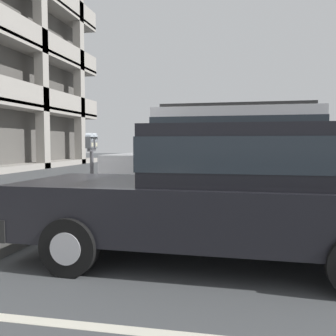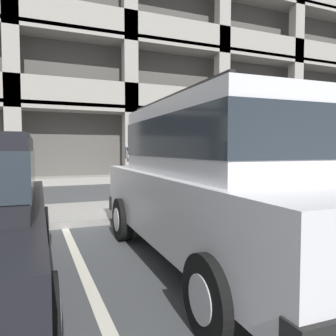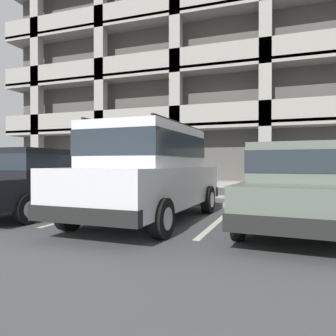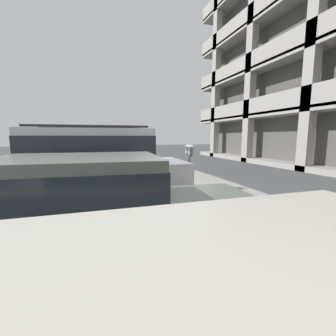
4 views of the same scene
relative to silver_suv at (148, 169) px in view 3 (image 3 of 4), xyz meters
The scene contains 8 objects.
ground_plane 2.66m from the silver_suv, 92.83° to the left, with size 80.00×80.00×0.10m.
sidewalk 3.84m from the silver_suv, 91.84° to the left, with size 40.00×2.20×0.12m.
parking_stall_lines 2.03m from the silver_suv, 35.74° to the left, with size 12.21×4.80×0.01m.
silver_suv is the anchor object (origin of this frame).
red_sedan 2.91m from the silver_suv, behind, with size 1.91×4.51×1.54m.
dark_hatchback 2.95m from the silver_suv, ahead, with size 2.06×4.59×1.54m.
parking_meter_near 2.77m from the silver_suv, 95.99° to the left, with size 0.35×0.12×1.42m.
parking_garage 16.82m from the silver_suv, 83.35° to the left, with size 32.00×10.00×16.25m.
Camera 3 is at (2.81, -8.73, 1.20)m, focal length 35.00 mm.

